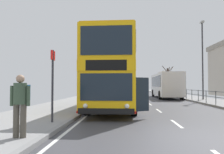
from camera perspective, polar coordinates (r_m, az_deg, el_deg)
ground at (r=7.14m, az=14.24°, el=-13.99°), size 15.80×140.00×0.20m
double_decker_bus_main at (r=14.93m, az=0.69°, el=0.74°), size 3.18×10.69×4.31m
background_bus_far_lane at (r=29.57m, az=12.92°, el=-1.84°), size 2.71×10.90×2.95m
pedestrian_railing_far_kerb at (r=18.28m, az=24.01°, el=-4.13°), size 0.05×23.86×0.99m
pedestrian_with_backpack at (r=6.70m, az=-21.43°, el=-5.37°), size 0.54×0.52×1.66m
bus_stop_sign_near at (r=9.12m, az=-14.32°, el=-0.17°), size 0.08×0.44×2.73m
street_lamp_far_side at (r=25.06m, az=21.23°, el=5.27°), size 0.28×0.60×7.83m
bare_tree_far_00 at (r=45.80m, az=13.44°, el=-0.52°), size 2.23×1.80×5.17m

